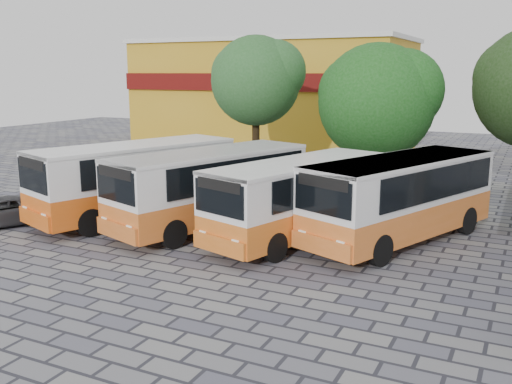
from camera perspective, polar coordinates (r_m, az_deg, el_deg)
The scene contains 9 objects.
ground at distance 17.41m, azimuth -0.74°, elevation -7.82°, with size 90.00×90.00×0.00m, color #505160.
shophouse_block at distance 44.62m, azimuth 1.76°, elevation 9.69°, with size 20.40×10.40×8.30m.
bus_far_left at distance 23.59m, azimuth -11.96°, elevation 1.60°, with size 5.24×9.01×3.05m.
bus_centre_left at distance 21.69m, azimuth -4.55°, elevation 0.81°, with size 4.99×8.76×2.97m.
bus_centre_right at distance 20.20m, azimuth 4.38°, elevation -0.25°, with size 4.55×8.32×2.83m.
bus_far_right at distance 20.43m, azimuth 14.30°, elevation -0.20°, with size 5.38×8.84×2.98m.
tree_left at distance 31.23m, azimuth 0.11°, elevation 11.35°, with size 5.07×4.83×7.84m.
tree_middle at distance 28.85m, azimuth 12.14°, elevation 9.17°, with size 6.01×5.72×7.30m.
parked_car at distance 24.29m, azimuth -24.23°, elevation -1.83°, with size 1.82×3.95×1.10m, color #323235.
Camera 1 is at (7.42, -14.61, 5.87)m, focal length 40.00 mm.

